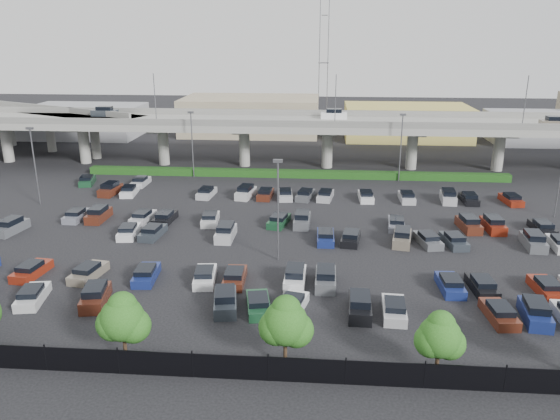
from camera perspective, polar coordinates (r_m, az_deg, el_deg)
name	(u,v)px	position (r m, az deg, el deg)	size (l,w,h in m)	color
ground	(284,232)	(62.41, 0.39, -2.32)	(280.00, 280.00, 0.00)	black
overpass	(296,126)	(91.67, 1.72, 8.78)	(150.00, 13.00, 15.80)	gray
on_ramp	(30,114)	(116.91, -24.65, 9.13)	(50.93, 30.13, 8.80)	gray
hedge	(295,174)	(86.11, 1.59, 3.81)	(66.00, 1.60, 1.10)	#133C11
fence	(252,368)	(37.05, -2.93, -16.16)	(70.00, 0.10, 2.00)	black
tree_row	(266,322)	(36.83, -1.51, -11.57)	(65.07, 3.66, 5.94)	#332316
parked_cars	(291,240)	(58.48, 1.16, -3.11)	(63.15, 41.70, 1.67)	silver
light_poles	(249,174)	(62.86, -3.23, 3.76)	(66.90, 48.38, 10.30)	#515156
distant_buildings	(361,119)	(121.79, 8.42, 9.37)	(138.00, 24.00, 9.00)	gray
comm_tower	(324,60)	(132.50, 4.58, 15.35)	(2.40, 2.40, 30.00)	#515156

